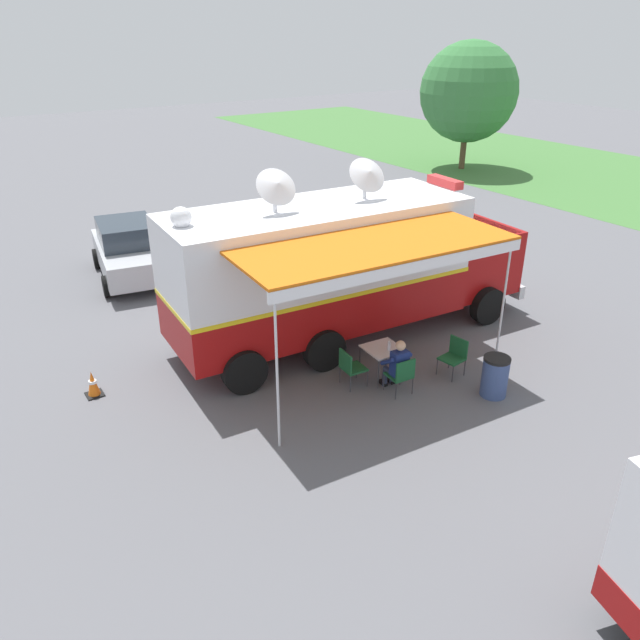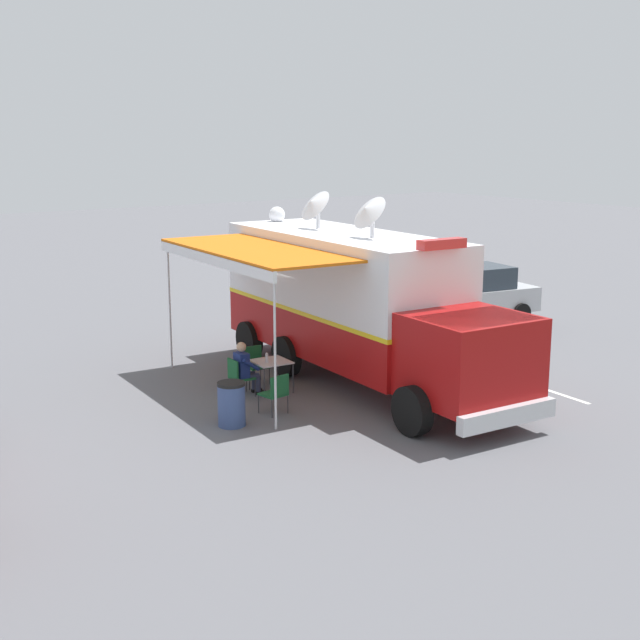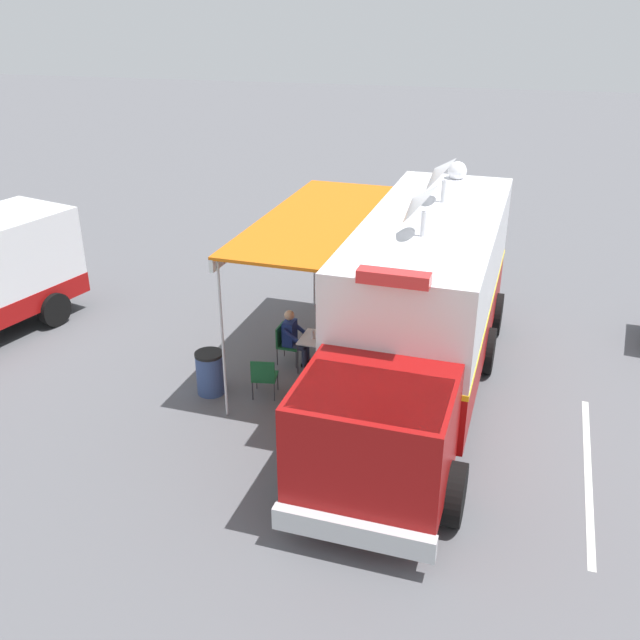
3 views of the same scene
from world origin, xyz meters
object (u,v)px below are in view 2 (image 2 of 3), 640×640
Objects in this scene: command_truck at (358,301)px; folding_chair_spare_by_truck at (276,391)px; water_bottle at (267,358)px; seated_responder at (245,367)px; folding_chair_at_table at (238,374)px; traffic_cone at (249,322)px; trash_bin at (231,404)px; folding_chair_beside_table at (255,362)px; car_behind_truck at (471,294)px; folding_table at (271,363)px.

folding_chair_spare_by_truck is at bearing 18.33° from command_truck.
command_truck is 2.57m from water_bottle.
folding_chair_spare_by_truck is at bearing 83.45° from seated_responder.
folding_chair_at_table reaches higher than traffic_cone.
water_bottle is 2.34m from trash_bin.
seated_responder is 2.16× the size of traffic_cone.
folding_chair_at_table is 0.96× the size of trash_bin.
trash_bin is at bearing 39.64° from water_bottle.
folding_chair_beside_table is 1.00× the size of folding_chair_spare_by_truck.
car_behind_truck reaches higher than folding_chair_beside_table.
folding_table is at bearing 169.28° from seated_responder.
seated_responder is 1.37× the size of trash_bin.
trash_bin is (1.12, 0.08, -0.06)m from folding_chair_spare_by_truck.
folding_chair_spare_by_truck is 0.20× the size of car_behind_truck.
water_bottle reaches higher than trash_bin.
water_bottle is 0.18× the size of seated_responder.
seated_responder reaches higher than folding_chair_at_table.
folding_chair_spare_by_truck reaches higher than folding_table.
seated_responder is at bearing -96.55° from folding_chair_spare_by_truck.
water_bottle is 0.39× the size of traffic_cone.
water_bottle is 9.76m from car_behind_truck.
command_truck reaches higher than seated_responder.
car_behind_truck is at bearing 155.45° from traffic_cone.
trash_bin is at bearing 20.89° from car_behind_truck.
car_behind_truck is (-7.08, -3.20, -1.07)m from command_truck.
command_truck reaches higher than car_behind_truck.
traffic_cone is at bearing -123.11° from folding_chair_at_table.
car_behind_truck reaches higher than folding_table.
car_behind_truck is (-10.02, -2.60, 0.37)m from folding_chair_at_table.
trash_bin reaches higher than traffic_cone.
command_truck is 2.54m from folding_table.
folding_chair_at_table is (0.66, -0.17, -0.32)m from water_bottle.
folding_chair_beside_table is (-0.08, -0.85, -0.16)m from folding_table.
trash_bin is (1.78, 1.47, -0.38)m from water_bottle.
water_bottle is 6.45m from traffic_cone.
water_bottle reaches higher than folding_table.
seated_responder is (-0.19, 0.01, 0.14)m from folding_chair_at_table.
trash_bin is at bearing 55.95° from folding_chair_at_table.
command_truck reaches higher than traffic_cone.
trash_bin is at bearing 3.92° from folding_chair_spare_by_truck.
car_behind_truck reaches higher than trash_bin.
water_bottle is at bearing -10.55° from command_truck.
traffic_cone is (-4.72, -7.18, -0.18)m from trash_bin.
folding_chair_beside_table is at bearing 11.64° from car_behind_truck.
folding_table is 3.80× the size of water_bottle.
water_bottle is 0.25× the size of trash_bin.
command_truck is at bearing 168.50° from folding_chair_at_table.
folding_table is 0.98× the size of folding_chair_beside_table.
traffic_cone is at bearing -123.33° from trash_bin.
seated_responder reaches higher than folding_chair_beside_table.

